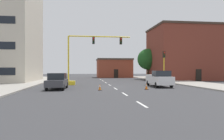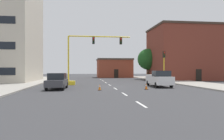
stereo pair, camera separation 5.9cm
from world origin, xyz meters
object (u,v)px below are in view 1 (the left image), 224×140
(traffic_light_pole_right, at_px, (164,60))
(traffic_signal_gantry, at_px, (78,68))
(tree_right_far, at_px, (148,59))
(traffic_cone_roadside_a, at_px, (100,87))
(pickup_truck_white, at_px, (159,79))
(traffic_cone_roadside_b, at_px, (146,87))
(sedan_dark_gray_near_left, at_px, (57,81))

(traffic_light_pole_right, bearing_deg, traffic_signal_gantry, 179.87)
(tree_right_far, xyz_separation_m, traffic_cone_roadside_a, (-12.28, -23.86, -4.07))
(traffic_signal_gantry, bearing_deg, traffic_cone_roadside_a, -73.27)
(pickup_truck_white, height_order, traffic_cone_roadside_b, pickup_truck_white)
(traffic_cone_roadside_a, height_order, traffic_cone_roadside_b, traffic_cone_roadside_b)
(traffic_signal_gantry, bearing_deg, traffic_cone_roadside_b, -47.18)
(traffic_signal_gantry, xyz_separation_m, traffic_cone_roadside_a, (2.49, -8.28, -1.96))
(tree_right_far, distance_m, traffic_cone_roadside_b, 25.06)
(traffic_signal_gantry, distance_m, traffic_cone_roadside_b, 11.13)
(tree_right_far, xyz_separation_m, sedan_dark_gray_near_left, (-16.74, -21.97, -3.49))
(traffic_signal_gantry, distance_m, sedan_dark_gray_near_left, 6.82)
(sedan_dark_gray_near_left, bearing_deg, pickup_truck_white, 9.17)
(traffic_signal_gantry, relative_size, traffic_light_pole_right, 1.98)
(traffic_signal_gantry, height_order, tree_right_far, traffic_signal_gantry)
(traffic_signal_gantry, height_order, pickup_truck_white, traffic_signal_gantry)
(traffic_signal_gantry, height_order, traffic_light_pole_right, traffic_signal_gantry)
(traffic_signal_gantry, relative_size, tree_right_far, 1.42)
(pickup_truck_white, bearing_deg, traffic_cone_roadside_b, -126.79)
(traffic_light_pole_right, relative_size, traffic_cone_roadside_b, 7.34)
(pickup_truck_white, bearing_deg, tree_right_far, 76.98)
(traffic_signal_gantry, height_order, traffic_cone_roadside_a, traffic_signal_gantry)
(pickup_truck_white, xyz_separation_m, traffic_cone_roadside_b, (-2.70, -3.61, -0.65))
(tree_right_far, bearing_deg, sedan_dark_gray_near_left, -127.31)
(sedan_dark_gray_near_left, height_order, traffic_cone_roadside_b, sedan_dark_gray_near_left)
(traffic_signal_gantry, xyz_separation_m, traffic_light_pole_right, (12.45, -0.03, 1.26))
(pickup_truck_white, distance_m, traffic_cone_roadside_b, 4.55)
(traffic_signal_gantry, distance_m, tree_right_far, 21.58)
(pickup_truck_white, relative_size, traffic_cone_roadside_b, 8.35)
(tree_right_far, xyz_separation_m, pickup_truck_white, (-4.63, -20.01, -3.41))
(traffic_light_pole_right, height_order, traffic_cone_roadside_b, traffic_light_pole_right)
(traffic_light_pole_right, distance_m, traffic_cone_roadside_b, 9.97)
(traffic_cone_roadside_b, bearing_deg, tree_right_far, 72.77)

